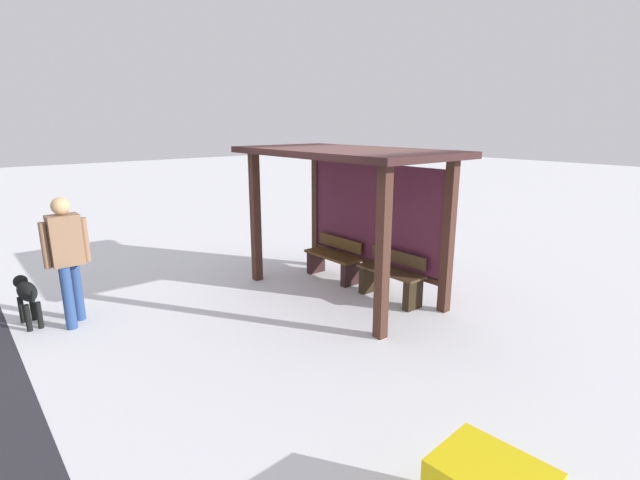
% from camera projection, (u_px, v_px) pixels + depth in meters
% --- Properties ---
extents(ground_plane, '(60.00, 60.00, 0.00)m').
position_uv_depth(ground_plane, '(342.00, 294.00, 7.58)').
color(ground_plane, white).
extents(bus_shelter, '(3.51, 1.90, 2.34)m').
position_uv_depth(bus_shelter, '(353.00, 184.00, 7.27)').
color(bus_shelter, '#40251B').
rests_on(bus_shelter, ground).
extents(bench_left_inside, '(1.13, 0.41, 0.73)m').
position_uv_depth(bench_left_inside, '(334.00, 260.00, 8.26)').
color(bench_left_inside, '#503416').
rests_on(bench_left_inside, ground).
extents(bench_center_inside, '(1.13, 0.38, 0.77)m').
position_uv_depth(bench_center_inside, '(391.00, 278.00, 7.24)').
color(bench_center_inside, '#44301D').
rests_on(bench_center_inside, ground).
extents(person_walking, '(0.39, 0.58, 1.78)m').
position_uv_depth(person_walking, '(67.00, 252.00, 6.19)').
color(person_walking, '#8C674C').
rests_on(person_walking, ground).
extents(dog, '(0.87, 0.26, 0.64)m').
position_uv_depth(dog, '(27.00, 293.00, 6.31)').
color(dog, black).
rests_on(dog, ground).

